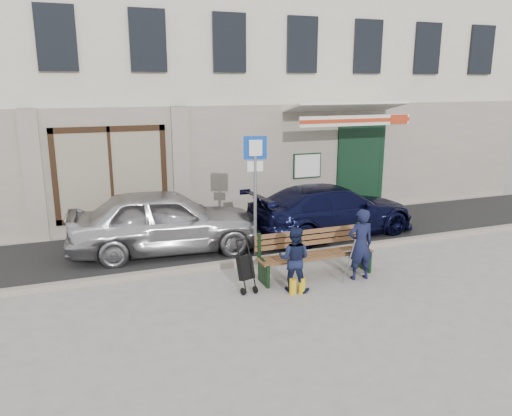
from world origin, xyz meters
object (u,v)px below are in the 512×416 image
stroller (246,269)px  man (360,244)px  car_navy (332,210)px  parking_sign (255,177)px  bench (313,255)px  car_silver (166,221)px  woman (294,259)px

stroller → man: bearing=-22.7°
car_navy → stroller: size_ratio=4.57×
car_navy → stroller: bearing=123.6°
parking_sign → man: (1.47, -1.96, -1.09)m
parking_sign → stroller: 2.35m
bench → stroller: size_ratio=2.45×
car_navy → man: man is taller
car_silver → car_navy: bearing=-86.9°
car_navy → bench: 2.97m
parking_sign → car_silver: bearing=163.0°
man → stroller: 2.33m
parking_sign → stroller: parking_sign is taller
car_silver → man: size_ratio=3.03×
car_navy → car_silver: bearing=82.9°
bench → woman: woman is taller
car_silver → stroller: (0.96, -2.74, -0.31)m
car_silver → parking_sign: size_ratio=1.61×
man → stroller: (-2.30, 0.25, -0.28)m
parking_sign → bench: size_ratio=1.12×
woman → man: bearing=-142.0°
car_silver → stroller: 2.92m
man → woman: bearing=7.0°
car_navy → woman: 3.75m
parking_sign → bench: 2.14m
parking_sign → woman: size_ratio=2.18×
car_silver → woman: (1.81, -3.04, -0.12)m
car_silver → car_navy: car_silver is taller
woman → car_silver: bearing=-23.4°
car_silver → man: bearing=-127.4°
car_silver → woman: size_ratio=3.51×
man → woman: man is taller
bench → car_navy: bearing=54.1°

